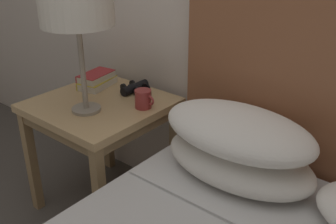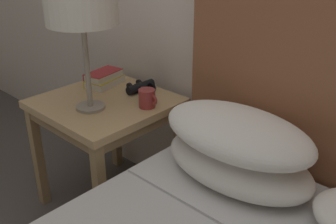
{
  "view_description": "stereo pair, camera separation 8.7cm",
  "coord_description": "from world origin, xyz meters",
  "px_view_note": "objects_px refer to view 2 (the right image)",
  "views": [
    {
      "loc": [
        0.71,
        -0.57,
        1.34
      ],
      "look_at": [
        -0.16,
        0.49,
        0.69
      ],
      "focal_mm": 42.0,
      "sensor_mm": 36.0,
      "label": 1
    },
    {
      "loc": [
        0.77,
        -0.51,
        1.34
      ],
      "look_at": [
        -0.16,
        0.49,
        0.69
      ],
      "focal_mm": 42.0,
      "sensor_mm": 36.0,
      "label": 2
    }
  ],
  "objects_px": {
    "book_on_nightstand": "(104,81)",
    "binoculars_pair": "(141,87)",
    "book_stacked_on_top": "(103,75)",
    "coffee_mug": "(147,98)",
    "table_lamp": "(82,8)",
    "nightstand": "(106,115)"
  },
  "relations": [
    {
      "from": "table_lamp",
      "to": "book_stacked_on_top",
      "type": "bearing_deg",
      "value": 129.93
    },
    {
      "from": "book_on_nightstand",
      "to": "coffee_mug",
      "type": "distance_m",
      "value": 0.37
    },
    {
      "from": "book_on_nightstand",
      "to": "book_stacked_on_top",
      "type": "bearing_deg",
      "value": -153.71
    },
    {
      "from": "book_on_nightstand",
      "to": "binoculars_pair",
      "type": "distance_m",
      "value": 0.21
    },
    {
      "from": "binoculars_pair",
      "to": "table_lamp",
      "type": "bearing_deg",
      "value": -93.36
    },
    {
      "from": "binoculars_pair",
      "to": "coffee_mug",
      "type": "relative_size",
      "value": 1.55
    },
    {
      "from": "book_on_nightstand",
      "to": "book_stacked_on_top",
      "type": "height_order",
      "value": "book_stacked_on_top"
    },
    {
      "from": "book_on_nightstand",
      "to": "table_lamp",
      "type": "bearing_deg",
      "value": -50.81
    },
    {
      "from": "nightstand",
      "to": "table_lamp",
      "type": "xyz_separation_m",
      "value": [
        0.03,
        -0.11,
        0.53
      ]
    },
    {
      "from": "book_stacked_on_top",
      "to": "table_lamp",
      "type": "bearing_deg",
      "value": -50.07
    },
    {
      "from": "nightstand",
      "to": "coffee_mug",
      "type": "relative_size",
      "value": 5.74
    },
    {
      "from": "binoculars_pair",
      "to": "coffee_mug",
      "type": "height_order",
      "value": "coffee_mug"
    },
    {
      "from": "binoculars_pair",
      "to": "book_on_nightstand",
      "type": "bearing_deg",
      "value": -161.36
    },
    {
      "from": "table_lamp",
      "to": "book_stacked_on_top",
      "type": "height_order",
      "value": "table_lamp"
    },
    {
      "from": "book_on_nightstand",
      "to": "coffee_mug",
      "type": "bearing_deg",
      "value": -6.67
    },
    {
      "from": "nightstand",
      "to": "book_on_nightstand",
      "type": "height_order",
      "value": "book_on_nightstand"
    },
    {
      "from": "book_stacked_on_top",
      "to": "binoculars_pair",
      "type": "xyz_separation_m",
      "value": [
        0.21,
        0.07,
        -0.03
      ]
    },
    {
      "from": "table_lamp",
      "to": "coffee_mug",
      "type": "relative_size",
      "value": 5.24
    },
    {
      "from": "book_on_nightstand",
      "to": "binoculars_pair",
      "type": "bearing_deg",
      "value": 18.64
    },
    {
      "from": "book_stacked_on_top",
      "to": "coffee_mug",
      "type": "distance_m",
      "value": 0.37
    },
    {
      "from": "nightstand",
      "to": "table_lamp",
      "type": "height_order",
      "value": "table_lamp"
    },
    {
      "from": "nightstand",
      "to": "book_stacked_on_top",
      "type": "height_order",
      "value": "book_stacked_on_top"
    }
  ]
}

